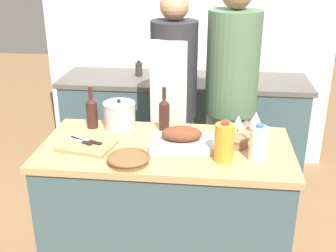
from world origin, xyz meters
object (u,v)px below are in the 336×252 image
roasting_pan (182,139)px  condiment_bottle_short (169,71)px  milk_jug (258,143)px  wine_bottle_green (92,112)px  mixing_bowl (237,140)px  wicker_basket (129,159)px  cutting_board (86,146)px  person_cook_aproned (174,99)px  person_cook_guest (231,95)px  knife_paring (81,141)px  juice_jug (224,143)px  wine_bottle_dark (164,114)px  stock_pot (120,115)px  knife_chef (86,140)px  wine_glass_right (256,118)px  wine_glass_left (238,122)px  condiment_bottle_tall (139,69)px

roasting_pan → condiment_bottle_short: condiment_bottle_short is taller
milk_jug → wine_bottle_green: 1.06m
roasting_pan → mixing_bowl: roasting_pan is taller
roasting_pan → wine_bottle_green: (-0.58, 0.23, 0.06)m
wicker_basket → mixing_bowl: (0.57, 0.28, 0.01)m
cutting_board → person_cook_aproned: 0.87m
mixing_bowl → person_cook_guest: 0.67m
knife_paring → cutting_board: bearing=-40.7°
juice_jug → wine_bottle_dark: 0.52m
roasting_pan → wine_bottle_green: size_ratio=1.36×
stock_pot → mixing_bowl: 0.75m
wicker_basket → knife_chef: size_ratio=1.02×
wine_bottle_dark → person_cook_guest: 0.64m
wicker_basket → milk_jug: 0.69m
juice_jug → wine_glass_right: size_ratio=1.68×
mixing_bowl → wine_glass_left: size_ratio=1.05×
condiment_bottle_tall → condiment_bottle_short: (0.27, -0.02, -0.00)m
person_cook_aproned → cutting_board: bearing=-110.6°
roasting_pan → wine_glass_left: wine_glass_left is taller
wine_bottle_green → condiment_bottle_tall: size_ratio=1.97×
stock_pot → condiment_bottle_tall: size_ratio=1.47×
mixing_bowl → wine_bottle_dark: 0.48m
wine_glass_right → person_cook_aproned: bearing=141.9°
wine_bottle_green → condiment_bottle_short: size_ratio=1.99×
wicker_basket → wine_glass_right: wine_glass_right is taller
knife_chef → condiment_bottle_tall: bearing=87.6°
knife_chef → knife_paring: size_ratio=1.33×
condiment_bottle_short → wicker_basket: bearing=-91.3°
milk_jug → person_cook_aproned: 0.96m
juice_jug → person_cook_aproned: person_cook_aproned is taller
milk_jug → wine_glass_right: size_ratio=1.52×
knife_paring → condiment_bottle_tall: size_ratio=1.23×
person_cook_guest → mixing_bowl: bearing=-71.1°
stock_pot → wine_bottle_green: size_ratio=0.75×
wicker_basket → wine_glass_right: (0.69, 0.49, 0.07)m
wine_bottle_dark → wine_glass_left: wine_bottle_dark is taller
wicker_basket → condiment_bottle_short: condiment_bottle_short is taller
knife_chef → condiment_bottle_tall: size_ratio=1.63×
person_cook_aproned → juice_jug: bearing=-58.4°
person_cook_guest → juice_jug: bearing=-76.6°
wine_glass_right → wine_glass_left: bearing=-145.2°
condiment_bottle_short → person_cook_guest: size_ratio=0.08×
juice_jug → condiment_bottle_short: size_ratio=1.66×
person_cook_guest → condiment_bottle_tall: bearing=156.4°
wine_glass_right → knife_chef: bearing=-164.2°
wicker_basket → stock_pot: size_ratio=1.14×
stock_pot → person_cook_guest: bearing=33.7°
juice_jug → condiment_bottle_short: bearing=106.8°
milk_jug → knife_paring: (-0.99, 0.08, -0.07)m
wicker_basket → mixing_bowl: 0.64m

